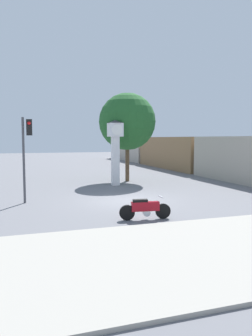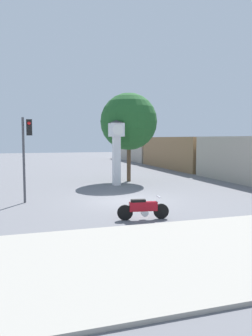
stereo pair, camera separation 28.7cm
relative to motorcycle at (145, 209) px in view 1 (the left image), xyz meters
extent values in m
plane|color=slate|center=(0.63, 3.95, -0.45)|extent=(120.00, 120.00, 0.00)
cube|color=#9E998E|center=(0.63, -4.00, -0.40)|extent=(36.00, 6.00, 0.10)
cylinder|color=black|center=(0.74, -0.10, -0.14)|extent=(0.63, 0.18, 0.62)
cylinder|color=black|center=(-0.73, 0.10, -0.14)|extent=(0.63, 0.18, 0.62)
cube|color=maroon|center=(0.01, 0.00, 0.09)|extent=(1.15, 0.37, 0.37)
cube|color=black|center=(-0.20, 0.03, 0.33)|extent=(0.60, 0.31, 0.10)
cylinder|color=silver|center=(0.06, -0.01, -0.17)|extent=(0.31, 0.24, 0.29)
cube|color=silver|center=(0.63, -0.08, 0.46)|extent=(0.12, 0.46, 0.04)
cube|color=white|center=(1.60, 9.70, 1.24)|extent=(0.49, 0.49, 3.37)
cube|color=white|center=(1.60, 9.70, 3.39)|extent=(0.93, 0.93, 0.93)
cylinder|color=white|center=(1.60, 9.22, 3.39)|extent=(0.74, 0.02, 0.74)
cone|color=#333338|center=(1.60, 9.70, 3.95)|extent=(1.11, 1.11, 0.20)
cube|color=olive|center=(11.39, 20.60, 1.25)|extent=(2.80, 12.84, 3.40)
cube|color=#ADA393|center=(11.39, 34.04, 1.25)|extent=(2.80, 12.84, 3.40)
cylinder|color=#47474C|center=(-4.52, 5.05, 1.70)|extent=(0.12, 0.12, 4.29)
cube|color=black|center=(-4.22, 5.05, 3.34)|extent=(0.28, 0.24, 0.80)
sphere|color=red|center=(-4.22, 4.90, 3.54)|extent=(0.16, 0.16, 0.16)
cylinder|color=brown|center=(3.05, 11.42, 0.95)|extent=(0.30, 0.30, 2.80)
sphere|color=#235B28|center=(3.05, 11.42, 4.05)|extent=(4.25, 4.25, 4.25)
camera|label=1|loc=(-4.75, -12.00, 2.79)|focal=35.00mm
camera|label=2|loc=(-4.47, -12.09, 2.79)|focal=35.00mm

